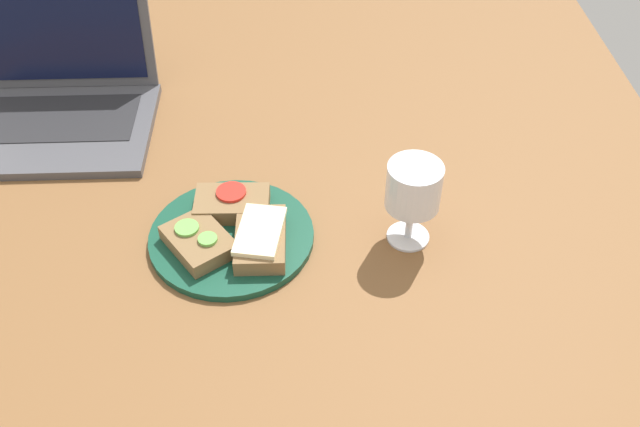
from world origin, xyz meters
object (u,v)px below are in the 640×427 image
(plate, at_px, (232,236))
(sandwich_with_tomato, at_px, (232,203))
(laptop, at_px, (55,97))
(sandwich_with_cheese, at_px, (260,238))
(wine_glass, at_px, (414,189))
(sandwich_with_cucumber, at_px, (199,241))

(plate, bearing_deg, sandwich_with_tomato, 90.17)
(laptop, bearing_deg, plate, -44.92)
(plate, distance_m, sandwich_with_cheese, 0.05)
(sandwich_with_tomato, xyz_separation_m, wine_glass, (0.26, -0.06, 0.07))
(sandwich_with_tomato, relative_size, sandwich_with_cucumber, 0.90)
(sandwich_with_tomato, bearing_deg, wine_glass, -12.42)
(sandwich_with_tomato, bearing_deg, plate, -89.83)
(sandwich_with_cucumber, bearing_deg, wine_glass, 3.63)
(sandwich_with_cucumber, distance_m, laptop, 0.44)
(laptop, bearing_deg, sandwich_with_tomato, -39.97)
(plate, relative_size, sandwich_with_tomato, 2.15)
(sandwich_with_cheese, bearing_deg, sandwich_with_tomato, 120.00)
(sandwich_with_cheese, bearing_deg, wine_glass, 5.11)
(plate, relative_size, sandwich_with_cucumber, 1.92)
(wine_glass, relative_size, laptop, 0.40)
(sandwich_with_cheese, bearing_deg, plate, 150.12)
(plate, bearing_deg, sandwich_with_cucumber, -150.19)
(sandwich_with_cheese, relative_size, wine_glass, 0.89)
(plate, distance_m, sandwich_with_cucumber, 0.05)
(wine_glass, height_order, laptop, laptop)
(sandwich_with_cucumber, height_order, wine_glass, wine_glass)
(sandwich_with_cucumber, relative_size, laptop, 0.37)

